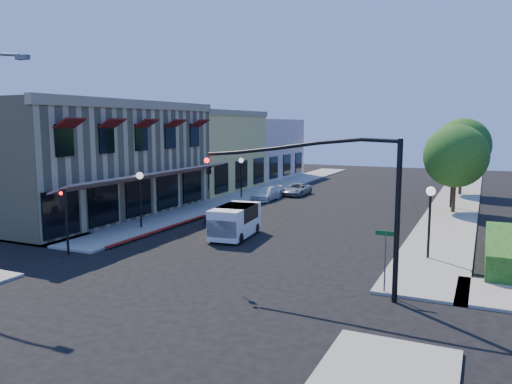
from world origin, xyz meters
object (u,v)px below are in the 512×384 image
at_px(street_tree_b, 462,146).
at_px(lamppost_left_far, 241,167).
at_px(street_tree_a, 456,156).
at_px(lamppost_right_near, 430,204).
at_px(white_van, 235,219).
at_px(parked_car_c, 266,194).
at_px(parked_car_d, 297,189).
at_px(secondary_signal, 65,209).
at_px(parked_car_b, 231,212).
at_px(street_name_sign, 386,251).
at_px(lamppost_right_far, 452,174).
at_px(lamppost_left_near, 140,186).
at_px(parked_car_a, 224,214).
at_px(signal_mast_arm, 340,189).

relative_size(street_tree_b, lamppost_left_far, 1.97).
height_order(street_tree_a, street_tree_b, street_tree_b).
xyz_separation_m(street_tree_b, lamppost_right_near, (-0.30, -24.00, -1.81)).
xyz_separation_m(street_tree_a, street_tree_b, (0.00, 10.00, 0.35)).
height_order(white_van, parked_car_c, white_van).
bearing_deg(lamppost_left_far, street_tree_b, 30.03).
height_order(white_van, parked_car_d, white_van).
bearing_deg(lamppost_left_far, parked_car_d, 47.23).
distance_m(secondary_signal, white_van, 9.20).
bearing_deg(white_van, parked_car_b, 120.00).
height_order(street_name_sign, lamppost_right_far, lamppost_right_far).
height_order(lamppost_right_far, parked_car_c, lamppost_right_far).
relative_size(street_tree_b, parked_car_b, 2.21).
xyz_separation_m(lamppost_right_near, parked_car_d, (-13.30, 18.00, -2.19)).
xyz_separation_m(street_name_sign, lamppost_right_far, (1.00, 21.80, 1.04)).
xyz_separation_m(lamppost_left_near, white_van, (6.37, 0.38, -1.68)).
relative_size(lamppost_right_near, parked_car_a, 1.05).
xyz_separation_m(parked_car_b, parked_car_c, (-1.34, 9.02, 0.05)).
bearing_deg(lamppost_right_near, lamppost_right_far, 90.00).
bearing_deg(secondary_signal, parked_car_a, 73.19).
bearing_deg(street_tree_b, lamppost_right_near, -90.72).
bearing_deg(white_van, lamppost_left_near, -176.56).
bearing_deg(lamppost_left_near, street_tree_a, 38.98).
relative_size(parked_car_a, parked_car_b, 1.07).
bearing_deg(lamppost_left_far, signal_mast_arm, -55.00).
relative_size(street_tree_a, parked_car_b, 2.04).
relative_size(lamppost_left_near, lamppost_left_far, 1.00).
relative_size(street_tree_b, parked_car_d, 1.80).
distance_m(signal_mast_arm, parked_car_a, 15.37).
distance_m(lamppost_left_far, parked_car_a, 10.88).
bearing_deg(parked_car_b, parked_car_a, -89.82).
relative_size(secondary_signal, lamppost_right_near, 0.93).
height_order(secondary_signal, parked_car_d, secondary_signal).
bearing_deg(parked_car_c, lamppost_left_near, -100.24).
height_order(parked_car_a, parked_car_d, parked_car_a).
distance_m(street_tree_a, lamppost_right_near, 14.08).
distance_m(lamppost_left_far, parked_car_b, 9.98).
bearing_deg(lamppost_left_near, lamppost_right_far, 43.26).
relative_size(street_tree_a, parked_car_c, 1.64).
bearing_deg(parked_car_a, lamppost_right_near, -16.52).
xyz_separation_m(lamppost_right_far, white_van, (-10.63, -15.62, -1.68)).
bearing_deg(parked_car_b, secondary_signal, -105.25).
bearing_deg(street_tree_a, secondary_signal, -129.21).
bearing_deg(lamppost_left_near, lamppost_left_far, 90.00).
bearing_deg(parked_car_d, signal_mast_arm, -65.94).
relative_size(lamppost_left_far, white_van, 0.83).
xyz_separation_m(lamppost_left_near, parked_car_d, (3.70, 18.00, -2.19)).
height_order(street_tree_b, parked_car_b, street_tree_b).
bearing_deg(white_van, secondary_signal, -130.06).
xyz_separation_m(parked_car_c, parked_car_d, (1.34, 3.98, -0.03)).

